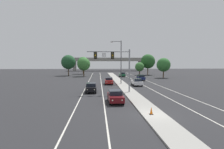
% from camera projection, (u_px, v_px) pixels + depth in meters
% --- Properties ---
extents(ground_plane, '(260.00, 260.00, 0.00)m').
position_uv_depth(ground_plane, '(154.00, 116.00, 19.27)').
color(ground_plane, '#28282B').
extents(median_island, '(2.40, 110.00, 0.15)m').
position_uv_depth(median_island, '(127.00, 89.00, 37.19)').
color(median_island, '#9E9B93').
rests_on(median_island, ground).
extents(lane_stripe_oncoming_center, '(0.14, 100.00, 0.01)m').
position_uv_depth(lane_stripe_oncoming_center, '(102.00, 85.00, 43.84)').
color(lane_stripe_oncoming_center, silver).
rests_on(lane_stripe_oncoming_center, ground).
extents(lane_stripe_receding_center, '(0.14, 100.00, 0.01)m').
position_uv_depth(lane_stripe_receding_center, '(143.00, 85.00, 44.48)').
color(lane_stripe_receding_center, silver).
rests_on(lane_stripe_receding_center, ground).
extents(edge_stripe_left, '(0.14, 100.00, 0.01)m').
position_uv_depth(edge_stripe_left, '(87.00, 86.00, 43.61)').
color(edge_stripe_left, silver).
rests_on(edge_stripe_left, ground).
extents(edge_stripe_right, '(0.14, 100.00, 0.01)m').
position_uv_depth(edge_stripe_right, '(158.00, 85.00, 44.71)').
color(edge_stripe_right, silver).
rests_on(edge_stripe_right, ground).
extents(overhead_signal_mast, '(7.28, 0.44, 7.20)m').
position_uv_depth(overhead_signal_mast, '(116.00, 61.00, 33.16)').
color(overhead_signal_mast, gray).
rests_on(overhead_signal_mast, median_island).
extents(street_lamp_median, '(2.58, 0.28, 10.00)m').
position_uv_depth(street_lamp_median, '(120.00, 59.00, 45.94)').
color(street_lamp_median, '#4C4C51').
rests_on(street_lamp_median, median_island).
extents(car_oncoming_darkred, '(1.90, 4.50, 1.58)m').
position_uv_depth(car_oncoming_darkred, '(115.00, 96.00, 25.45)').
color(car_oncoming_darkred, '#5B0F14').
rests_on(car_oncoming_darkred, ground).
extents(car_oncoming_black, '(1.89, 4.50, 1.58)m').
position_uv_depth(car_oncoming_black, '(91.00, 87.00, 34.16)').
color(car_oncoming_black, black).
rests_on(car_oncoming_black, ground).
extents(car_oncoming_red, '(1.84, 4.48, 1.58)m').
position_uv_depth(car_oncoming_red, '(109.00, 81.00, 46.24)').
color(car_oncoming_red, maroon).
rests_on(car_oncoming_red, ground).
extents(car_receding_white, '(1.87, 4.49, 1.58)m').
position_uv_depth(car_receding_white, '(137.00, 82.00, 43.45)').
color(car_receding_white, silver).
rests_on(car_receding_white, ground).
extents(car_receding_navy, '(1.93, 4.51, 1.58)m').
position_uv_depth(car_receding_navy, '(141.00, 78.00, 55.72)').
color(car_receding_navy, '#141E4C').
rests_on(car_receding_navy, ground).
extents(car_receding_green, '(1.83, 4.47, 1.58)m').
position_uv_depth(car_receding_green, '(122.00, 74.00, 69.55)').
color(car_receding_green, '#195633').
rests_on(car_receding_green, ground).
extents(traffic_cone_median_nose, '(0.36, 0.36, 0.74)m').
position_uv_depth(traffic_cone_median_nose, '(151.00, 111.00, 19.12)').
color(traffic_cone_median_nose, black).
rests_on(traffic_cone_median_nose, median_island).
extents(overpass_bridge, '(42.40, 6.40, 7.65)m').
position_uv_depth(overpass_bridge, '(108.00, 61.00, 115.31)').
color(overpass_bridge, gray).
rests_on(overpass_bridge, ground).
extents(tree_far_left_c, '(5.43, 5.43, 7.86)m').
position_uv_depth(tree_far_left_c, '(68.00, 62.00, 74.92)').
color(tree_far_left_c, '#4C3823').
rests_on(tree_far_left_c, ground).
extents(tree_far_left_b, '(5.10, 5.10, 7.38)m').
position_uv_depth(tree_far_left_b, '(83.00, 63.00, 85.40)').
color(tree_far_left_b, '#4C3823').
rests_on(tree_far_left_b, ground).
extents(tree_far_right_b, '(5.74, 5.74, 8.30)m').
position_uv_depth(tree_far_right_b, '(148.00, 61.00, 79.26)').
color(tree_far_right_b, '#4C3823').
rests_on(tree_far_right_b, ground).
extents(tree_far_left_a, '(4.67, 4.67, 6.76)m').
position_uv_depth(tree_far_left_a, '(84.00, 64.00, 70.92)').
color(tree_far_left_a, '#4C3823').
rests_on(tree_far_left_a, ground).
extents(tree_far_right_a, '(4.51, 4.51, 6.52)m').
position_uv_depth(tree_far_right_a, '(164.00, 65.00, 64.61)').
color(tree_far_right_a, '#4C3823').
rests_on(tree_far_right_a, ground).
extents(tree_far_right_c, '(3.52, 3.52, 5.09)m').
position_uv_depth(tree_far_right_c, '(140.00, 67.00, 76.24)').
color(tree_far_right_c, '#4C3823').
rests_on(tree_far_right_c, ground).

